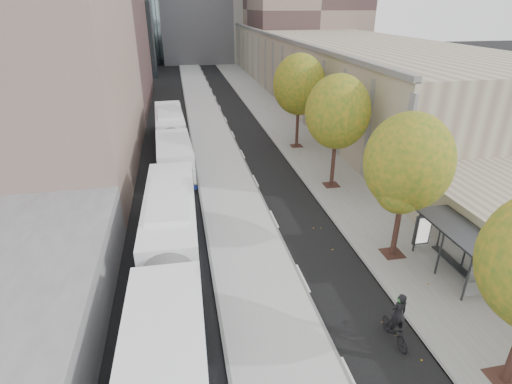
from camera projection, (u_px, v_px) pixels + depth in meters
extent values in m
cube|color=silver|center=(212.00, 138.00, 39.38)|extent=(4.25, 150.00, 0.15)
cube|color=gray|center=(290.00, 134.00, 40.79)|extent=(4.75, 150.00, 0.08)
cube|color=gray|center=(310.00, 57.00, 66.79)|extent=(18.00, 92.00, 8.00)
cube|color=#383A3F|center=(458.00, 228.00, 18.67)|extent=(1.90, 4.40, 0.10)
cylinder|color=#383A3F|center=(467.00, 278.00, 17.32)|extent=(0.10, 0.10, 2.40)
cube|color=silver|center=(466.00, 249.00, 19.32)|extent=(0.04, 4.00, 2.10)
cylinder|color=black|center=(397.00, 227.00, 20.48)|extent=(0.28, 0.28, 3.24)
sphere|color=#295F1C|center=(408.00, 162.00, 18.95)|extent=(4.20, 4.20, 4.20)
cylinder|color=black|center=(333.00, 163.00, 28.43)|extent=(0.28, 0.28, 3.38)
sphere|color=#295F1C|center=(338.00, 112.00, 26.84)|extent=(4.40, 4.40, 4.40)
cylinder|color=black|center=(297.00, 128.00, 36.38)|extent=(0.28, 0.28, 3.51)
sphere|color=#295F1C|center=(299.00, 84.00, 34.73)|extent=(4.60, 4.60, 4.60)
cube|color=white|center=(170.00, 266.00, 17.78)|extent=(2.98, 18.02, 3.00)
cube|color=black|center=(169.00, 256.00, 17.55)|extent=(3.03, 17.30, 1.04)
cube|color=white|center=(172.00, 139.00, 34.66)|extent=(3.15, 17.33, 2.87)
cube|color=black|center=(171.00, 133.00, 34.43)|extent=(3.18, 16.64, 1.00)
cube|color=#0C7D39|center=(173.00, 182.00, 27.18)|extent=(1.82, 0.13, 1.11)
imported|color=black|center=(395.00, 331.00, 15.55)|extent=(0.60, 1.83, 1.09)
imported|color=black|center=(398.00, 314.00, 15.18)|extent=(0.69, 0.47, 1.83)
sphere|color=#307B34|center=(401.00, 299.00, 14.89)|extent=(0.28, 0.28, 0.28)
imported|color=white|center=(174.00, 107.00, 48.93)|extent=(1.91, 3.77, 1.23)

